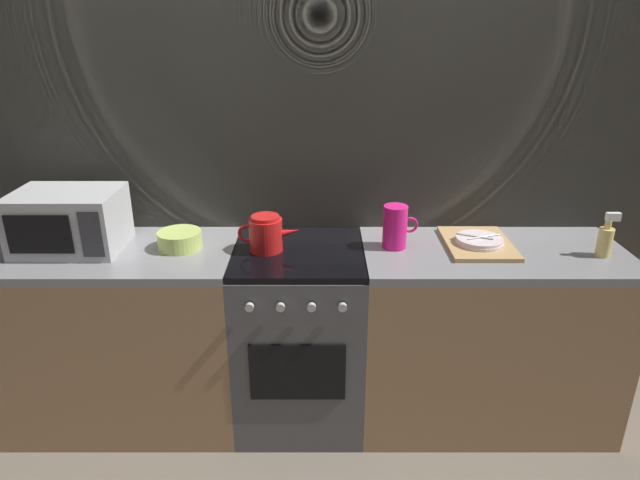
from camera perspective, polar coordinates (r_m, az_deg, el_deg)
The scene contains 11 objects.
ground_plane at distance 3.01m, azimuth -1.81°, elevation -17.01°, with size 8.00×8.00×0.00m, color #6B6054.
back_wall at distance 2.75m, azimuth -1.89°, elevation 7.38°, with size 3.60×0.05×2.40m.
counter_left at distance 2.92m, azimuth -20.09°, elevation -9.10°, with size 1.20×0.60×0.90m.
stove_unit at distance 2.75m, azimuth -1.93°, elevation -9.73°, with size 0.60×0.63×0.90m.
counter_right at distance 2.86m, azimuth 16.65°, elevation -9.34°, with size 1.20×0.60×0.90m.
microwave at distance 2.76m, azimuth -24.14°, elevation 1.85°, with size 0.46×0.35×0.27m.
kettle at distance 2.52m, azimuth -5.38°, elevation 0.65°, with size 0.28×0.15×0.17m.
mixing_bowl at distance 2.63m, azimuth -13.99°, elevation 0.04°, with size 0.20×0.20×0.08m, color #B7D166.
pitcher at distance 2.56m, azimuth 7.89°, elevation 1.34°, with size 0.16×0.11×0.20m.
dish_pile at distance 2.68m, azimuth 16.06°, elevation -0.25°, with size 0.30×0.40×0.06m.
spray_bottle at distance 2.75m, azimuth 27.35°, elevation 0.04°, with size 0.08×0.06×0.20m.
Camera 1 is at (0.10, -2.34, 1.90)m, focal length 31.27 mm.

